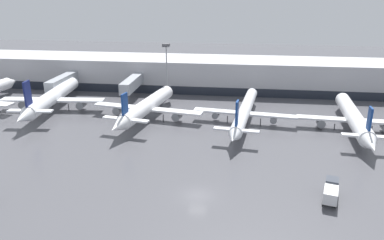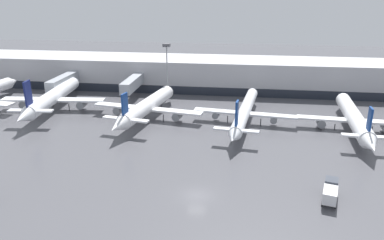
% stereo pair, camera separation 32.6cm
% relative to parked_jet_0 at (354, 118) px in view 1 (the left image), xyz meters
% --- Properties ---
extents(ground_plane, '(320.00, 320.00, 0.00)m').
position_rel_parked_jet_0_xyz_m(ground_plane, '(-29.56, -30.77, -2.76)').
color(ground_plane, '#4C4C51').
extents(terminal_building, '(160.00, 31.06, 9.00)m').
position_rel_parked_jet_0_xyz_m(terminal_building, '(-29.87, 31.08, 1.73)').
color(terminal_building, '#B2B2B7').
rests_on(terminal_building, ground_plane).
extents(parked_jet_0, '(23.25, 35.21, 8.60)m').
position_rel_parked_jet_0_xyz_m(parked_jet_0, '(0.00, 0.00, 0.00)').
color(parked_jet_0, white).
rests_on(parked_jet_0, ground_plane).
extents(parked_jet_1, '(25.54, 36.32, 10.18)m').
position_rel_parked_jet_0_xyz_m(parked_jet_1, '(-69.59, 4.81, 0.47)').
color(parked_jet_1, silver).
rests_on(parked_jet_1, ground_plane).
extents(parked_jet_3, '(22.96, 36.39, 8.92)m').
position_rel_parked_jet_0_xyz_m(parked_jet_3, '(-22.81, 1.16, 0.10)').
color(parked_jet_3, silver).
rests_on(parked_jet_3, ground_plane).
extents(parked_jet_5, '(26.23, 33.00, 8.86)m').
position_rel_parked_jet_0_xyz_m(parked_jet_5, '(-44.98, 1.35, 0.27)').
color(parked_jet_5, white).
rests_on(parked_jet_5, ground_plane).
extents(service_truck_1, '(3.14, 5.71, 2.61)m').
position_rel_parked_jet_0_xyz_m(service_truck_1, '(-10.71, -29.63, -1.22)').
color(service_truck_1, silver).
rests_on(service_truck_1, ground_plane).
extents(apron_light_mast_1, '(1.80, 1.80, 14.99)m').
position_rel_parked_jet_0_xyz_m(apron_light_mast_1, '(-43.55, 18.15, 9.35)').
color(apron_light_mast_1, gray).
rests_on(apron_light_mast_1, ground_plane).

